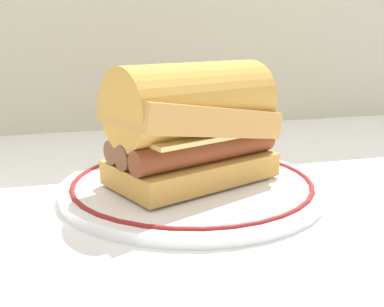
{
  "coord_description": "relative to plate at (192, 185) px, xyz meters",
  "views": [
    {
      "loc": [
        -0.13,
        -0.46,
        0.18
      ],
      "look_at": [
        0.01,
        0.01,
        0.04
      ],
      "focal_mm": 42.96,
      "sensor_mm": 36.0,
      "label": 1
    }
  ],
  "objects": [
    {
      "name": "sausage_sandwich",
      "position": [
        0.0,
        0.0,
        0.07
      ],
      "size": [
        0.21,
        0.16,
        0.13
      ],
      "rotation": [
        0.0,
        0.0,
        0.39
      ],
      "color": "gold",
      "rests_on": "plate"
    },
    {
      "name": "ground_plane",
      "position": [
        -0.01,
        -0.01,
        -0.01
      ],
      "size": [
        1.5,
        1.5,
        0.0
      ],
      "primitive_type": "plane",
      "color": "white"
    },
    {
      "name": "plate",
      "position": [
        0.0,
        0.0,
        0.0
      ],
      "size": [
        0.3,
        0.3,
        0.01
      ],
      "color": "white",
      "rests_on": "ground_plane"
    }
  ]
}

